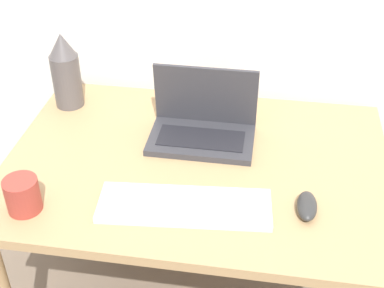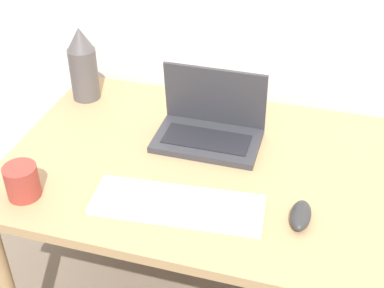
{
  "view_description": "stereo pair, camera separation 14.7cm",
  "coord_description": "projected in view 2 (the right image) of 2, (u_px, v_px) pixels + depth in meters",
  "views": [
    {
      "loc": [
        0.18,
        -0.84,
        1.68
      ],
      "look_at": [
        -0.0,
        0.34,
        0.83
      ],
      "focal_mm": 50.0,
      "sensor_mm": 36.0,
      "label": 1
    },
    {
      "loc": [
        0.33,
        -0.81,
        1.68
      ],
      "look_at": [
        -0.0,
        0.34,
        0.83
      ],
      "focal_mm": 50.0,
      "sensor_mm": 36.0,
      "label": 2
    }
  ],
  "objects": [
    {
      "name": "desk",
      "position": [
        199.0,
        185.0,
        1.62
      ],
      "size": [
        1.12,
        0.79,
        0.73
      ],
      "color": "tan",
      "rests_on": "ground_plane"
    },
    {
      "name": "laptop",
      "position": [
        208.0,
        124.0,
        1.64
      ],
      "size": [
        0.32,
        0.21,
        0.22
      ],
      "color": "#333338",
      "rests_on": "desk"
    },
    {
      "name": "keyboard",
      "position": [
        176.0,
        204.0,
        1.4
      ],
      "size": [
        0.46,
        0.19,
        0.02
      ],
      "color": "silver",
      "rests_on": "desk"
    },
    {
      "name": "mouse",
      "position": [
        301.0,
        215.0,
        1.36
      ],
      "size": [
        0.05,
        0.11,
        0.04
      ],
      "color": "#2D2D2D",
      "rests_on": "desk"
    },
    {
      "name": "vase",
      "position": [
        83.0,
        64.0,
        1.8
      ],
      "size": [
        0.1,
        0.1,
        0.26
      ],
      "color": "#514C4C",
      "rests_on": "desk"
    },
    {
      "name": "mug",
      "position": [
        22.0,
        181.0,
        1.42
      ],
      "size": [
        0.09,
        0.09,
        0.09
      ],
      "color": "#9E382D",
      "rests_on": "desk"
    }
  ]
}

